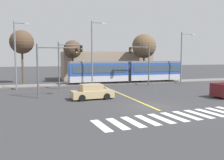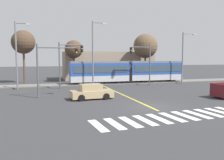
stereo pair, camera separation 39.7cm
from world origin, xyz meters
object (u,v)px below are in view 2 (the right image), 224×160
bare_tree_west (74,50)px  traffic_light_far_left (67,58)px  bare_tree_far_west (23,42)px  street_lamp_west (18,52)px  street_lamp_centre (94,50)px  light_rail_tram (128,71)px  street_lamp_east (184,54)px  sedan_crossing (92,92)px  traffic_light_mid_left (53,62)px  bare_tree_east (145,46)px  traffic_light_far_right (143,59)px

bare_tree_west → traffic_light_far_left: bearing=-103.5°
bare_tree_far_west → traffic_light_far_left: bearing=-55.8°
street_lamp_west → street_lamp_centre: size_ratio=0.95×
light_rail_tram → street_lamp_west: bearing=-171.1°
traffic_light_far_left → street_lamp_east: size_ratio=0.76×
light_rail_tram → sedan_crossing: bearing=-124.6°
bare_tree_west → street_lamp_west: bearing=-139.2°
light_rail_tram → traffic_light_mid_left: size_ratio=3.32×
traffic_light_far_left → street_lamp_centre: street_lamp_centre is taller
traffic_light_mid_left → street_lamp_east: bearing=19.9°
light_rail_tram → street_lamp_centre: size_ratio=2.00×
traffic_light_mid_left → street_lamp_east: street_lamp_east is taller
traffic_light_far_left → bare_tree_east: size_ratio=0.74×
traffic_light_far_left → bare_tree_far_west: size_ratio=0.73×
traffic_light_far_right → street_lamp_east: size_ratio=0.76×
traffic_light_far_right → street_lamp_west: (-17.32, 0.87, 0.90)m
traffic_light_far_left → bare_tree_west: (1.92, 8.01, 1.41)m
bare_tree_far_west → bare_tree_west: size_ratio=1.21×
traffic_light_far_right → bare_tree_far_west: 19.39m
bare_tree_east → traffic_light_far_right: bearing=-116.5°
light_rail_tram → street_lamp_east: size_ratio=2.27×
street_lamp_centre → bare_tree_west: bearing=105.3°
street_lamp_west → bare_tree_east: 21.93m
light_rail_tram → traffic_light_far_right: bearing=-71.5°
bare_tree_far_west → traffic_light_far_right: bearing=-27.2°
light_rail_tram → traffic_light_far_right: traffic_light_far_right is taller
sedan_crossing → street_lamp_west: 13.15m
sedan_crossing → street_lamp_east: size_ratio=0.53×
traffic_light_far_left → bare_tree_far_west: bare_tree_far_west is taller
street_lamp_west → bare_tree_east: street_lamp_west is taller
traffic_light_far_right → street_lamp_east: 7.44m
bare_tree_east → street_lamp_east: bearing=-59.9°
sedan_crossing → bare_tree_far_west: (-7.44, 17.74, 5.91)m
bare_tree_far_west → bare_tree_west: 8.07m
sedan_crossing → street_lamp_centre: 11.10m
street_lamp_west → bare_tree_far_west: street_lamp_west is taller
street_lamp_west → bare_tree_east: bearing=17.0°
traffic_light_far_left → street_lamp_east: bearing=2.8°
traffic_light_mid_left → traffic_light_far_left: traffic_light_far_left is taller
traffic_light_far_right → bare_tree_east: 8.41m
traffic_light_mid_left → street_lamp_west: size_ratio=0.64×
sedan_crossing → bare_tree_east: size_ratio=0.51×
traffic_light_far_left → street_lamp_centre: bearing=14.5°
light_rail_tram → sedan_crossing: size_ratio=4.29×
bare_tree_east → light_rail_tram: bearing=-141.0°
street_lamp_east → bare_tree_east: 7.63m
street_lamp_centre → bare_tree_west: (-1.92, 7.02, 0.29)m
street_lamp_east → bare_tree_west: 18.00m
traffic_light_far_right → bare_tree_east: bare_tree_east is taller
sedan_crossing → bare_tree_east: (13.28, 16.22, 5.51)m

